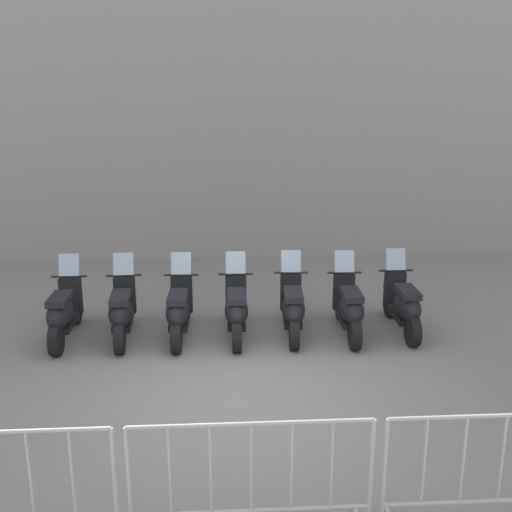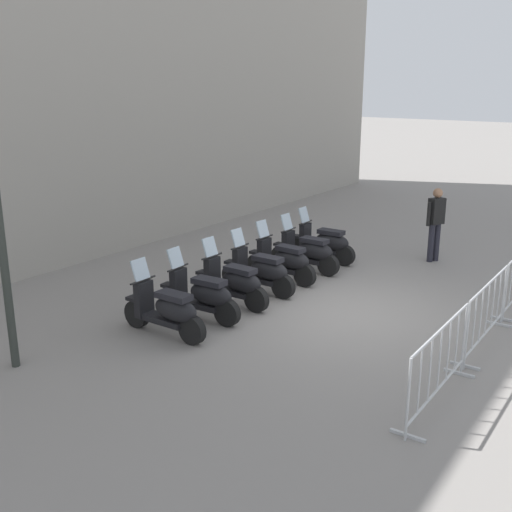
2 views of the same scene
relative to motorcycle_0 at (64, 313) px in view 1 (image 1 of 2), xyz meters
name	(u,v)px [view 1 (image 1 of 2)]	position (x,y,z in m)	size (l,w,h in m)	color
ground_plane	(241,394)	(2.82, -1.65, -0.45)	(120.00, 120.00, 0.00)	gray
motorcycle_0	(64,313)	(0.00, 0.00, 0.00)	(0.56, 1.73, 1.24)	black
motorcycle_1	(122,312)	(0.89, 0.08, 0.00)	(0.62, 1.72, 1.24)	black
motorcycle_2	(179,311)	(1.76, 0.14, 0.00)	(0.56, 1.73, 1.24)	black
motorcycle_3	(236,310)	(2.65, 0.21, 0.00)	(0.56, 1.73, 1.24)	black
motorcycle_4	(292,308)	(3.52, 0.32, 0.00)	(0.56, 1.72, 1.24)	black
motorcycle_5	(349,308)	(4.41, 0.34, 0.00)	(0.56, 1.73, 1.24)	black
motorcycle_6	(403,305)	(5.29, 0.50, 0.00)	(0.56, 1.73, 1.24)	black
barrier_segment_1	(251,477)	(3.05, -4.10, 0.07)	(2.15, 0.62, 1.07)	#B2B5B7
barrier_segment_2	(501,468)	(5.28, -3.90, 0.07)	(2.15, 0.62, 1.07)	#B2B5B7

